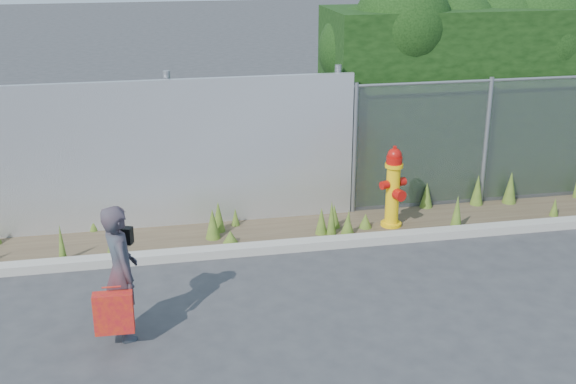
% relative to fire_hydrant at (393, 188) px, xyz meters
% --- Properties ---
extents(ground, '(80.00, 80.00, 0.00)m').
position_rel_fire_hydrant_xyz_m(ground, '(-1.45, -2.31, -0.61)').
color(ground, '#343437').
rests_on(ground, ground).
extents(curb, '(16.00, 0.22, 0.12)m').
position_rel_fire_hydrant_xyz_m(curb, '(-1.45, -0.51, -0.55)').
color(curb, '#A29E93').
rests_on(curb, ground).
extents(weed_strip, '(16.00, 1.25, 0.54)m').
position_rel_fire_hydrant_xyz_m(weed_strip, '(-1.02, 0.11, -0.47)').
color(weed_strip, '#4B3C2B').
rests_on(weed_strip, ground).
extents(corrugated_fence, '(8.50, 0.21, 2.30)m').
position_rel_fire_hydrant_xyz_m(corrugated_fence, '(-4.70, 0.69, 0.50)').
color(corrugated_fence, '#BABBC1').
rests_on(corrugated_fence, ground).
extents(chainlink_fence, '(6.50, 0.07, 2.05)m').
position_rel_fire_hydrant_xyz_m(chainlink_fence, '(2.80, 0.69, 0.43)').
color(chainlink_fence, gray).
rests_on(chainlink_fence, ground).
extents(hedge, '(7.45, 1.96, 3.73)m').
position_rel_fire_hydrant_xyz_m(hedge, '(3.07, 1.70, 1.39)').
color(hedge, black).
rests_on(hedge, ground).
extents(fire_hydrant, '(0.42, 0.37, 1.25)m').
position_rel_fire_hydrant_xyz_m(fire_hydrant, '(0.00, 0.00, 0.00)').
color(fire_hydrant, yellow).
rests_on(fire_hydrant, ground).
extents(woman, '(0.49, 0.62, 1.51)m').
position_rel_fire_hydrant_xyz_m(woman, '(-3.84, -2.34, 0.15)').
color(woman, '#0E4D59').
rests_on(woman, ground).
extents(red_tote_bag, '(0.40, 0.15, 0.53)m').
position_rel_fire_hydrant_xyz_m(red_tote_bag, '(-3.93, -2.61, -0.18)').
color(red_tote_bag, '#AB0923').
extents(black_shoulder_bag, '(0.24, 0.10, 0.18)m').
position_rel_fire_hydrant_xyz_m(black_shoulder_bag, '(-3.82, -2.09, 0.47)').
color(black_shoulder_bag, black).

